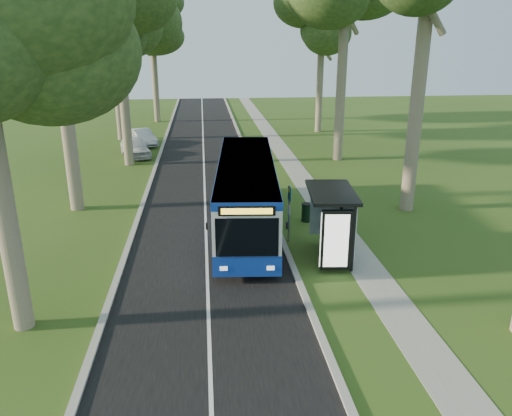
{
  "coord_description": "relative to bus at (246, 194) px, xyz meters",
  "views": [
    {
      "loc": [
        -3.46,
        -18.91,
        8.96
      ],
      "look_at": [
        -1.19,
        2.44,
        1.6
      ],
      "focal_mm": 35.0,
      "sensor_mm": 36.0,
      "label": 1
    }
  ],
  "objects": [
    {
      "name": "ground",
      "position": [
        1.47,
        -4.27,
        -1.72
      ],
      "size": [
        120.0,
        120.0,
        0.0
      ],
      "primitive_type": "plane",
      "color": "#304D18",
      "rests_on": "ground"
    },
    {
      "name": "road",
      "position": [
        -2.03,
        5.73,
        -1.71
      ],
      "size": [
        7.0,
        100.0,
        0.02
      ],
      "primitive_type": "cube",
      "color": "black",
      "rests_on": "ground"
    },
    {
      "name": "kerb_east",
      "position": [
        1.47,
        5.73,
        -1.66
      ],
      "size": [
        0.25,
        100.0,
        0.12
      ],
      "primitive_type": "cube",
      "color": "#9E9B93",
      "rests_on": "ground"
    },
    {
      "name": "kerb_west",
      "position": [
        -5.53,
        5.73,
        -1.66
      ],
      "size": [
        0.25,
        100.0,
        0.12
      ],
      "primitive_type": "cube",
      "color": "#9E9B93",
      "rests_on": "ground"
    },
    {
      "name": "centre_line",
      "position": [
        -2.03,
        5.73,
        -1.7
      ],
      "size": [
        0.12,
        100.0,
        0.0
      ],
      "primitive_type": "cube",
      "color": "white",
      "rests_on": "road"
    },
    {
      "name": "footpath",
      "position": [
        4.47,
        5.73,
        -1.71
      ],
      "size": [
        1.5,
        100.0,
        0.02
      ],
      "primitive_type": "cube",
      "color": "gray",
      "rests_on": "ground"
    },
    {
      "name": "bus",
      "position": [
        0.0,
        0.0,
        0.0
      ],
      "size": [
        3.66,
        12.73,
        3.33
      ],
      "rotation": [
        0.0,
        0.0,
        -0.08
      ],
      "color": "white",
      "rests_on": "ground"
    },
    {
      "name": "bus_stop_sign",
      "position": [
        1.77,
        -2.04,
        -0.06
      ],
      "size": [
        0.1,
        0.38,
        2.68
      ],
      "rotation": [
        0.0,
        0.0,
        0.09
      ],
      "color": "gray",
      "rests_on": "ground"
    },
    {
      "name": "bus_shelter",
      "position": [
        3.36,
        -4.43,
        0.38
      ],
      "size": [
        2.21,
        3.63,
        2.97
      ],
      "rotation": [
        0.0,
        0.0,
        -0.1
      ],
      "color": "black",
      "rests_on": "ground"
    },
    {
      "name": "litter_bin",
      "position": [
        3.13,
        0.46,
        -1.25
      ],
      "size": [
        0.54,
        0.54,
        0.94
      ],
      "rotation": [
        0.0,
        0.0,
        -0.36
      ],
      "color": "black",
      "rests_on": "ground"
    },
    {
      "name": "car_white",
      "position": [
        -7.37,
        16.38,
        -0.97
      ],
      "size": [
        3.11,
        4.77,
        1.51
      ],
      "primitive_type": "imported",
      "rotation": [
        0.0,
        0.0,
        0.33
      ],
      "color": "silver",
      "rests_on": "ground"
    },
    {
      "name": "car_silver",
      "position": [
        -7.29,
        20.72,
        -1.02
      ],
      "size": [
        3.11,
        4.51,
        1.41
      ],
      "primitive_type": "imported",
      "rotation": [
        0.0,
        0.0,
        0.42
      ],
      "color": "#ABAEB3",
      "rests_on": "ground"
    },
    {
      "name": "tree_west_d",
      "position": [
        -9.53,
        23.73,
        9.94
      ],
      "size": [
        5.2,
        5.2,
        15.76
      ],
      "color": "#7A6B56",
      "rests_on": "ground"
    },
    {
      "name": "tree_west_e",
      "position": [
        -7.03,
        33.73,
        8.4
      ],
      "size": [
        5.2,
        5.2,
        13.65
      ],
      "color": "#7A6B56",
      "rests_on": "ground"
    },
    {
      "name": "tree_east_d",
      "position": [
        9.47,
        25.73,
        7.95
      ],
      "size": [
        5.2,
        5.2,
        13.04
      ],
      "color": "#7A6B56",
      "rests_on": "ground"
    }
  ]
}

